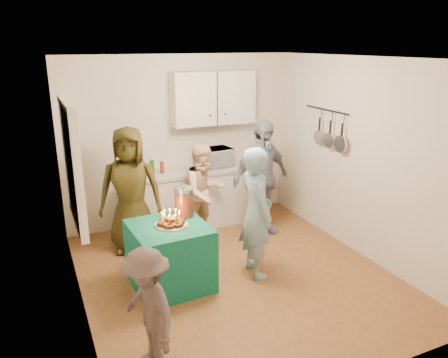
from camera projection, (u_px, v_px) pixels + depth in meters
name	position (u px, v px, depth m)	size (l,w,h in m)	color
floor	(236.00, 275.00, 5.41)	(4.00, 4.00, 0.00)	brown
ceiling	(238.00, 58.00, 4.63)	(4.00, 4.00, 0.00)	white
back_wall	(180.00, 141.00, 6.76)	(3.60, 3.60, 0.00)	silver
left_wall	(73.00, 197.00, 4.31)	(4.00, 4.00, 0.00)	silver
right_wall	(360.00, 158.00, 5.73)	(4.00, 4.00, 0.00)	silver
window_night	(70.00, 165.00, 4.51)	(0.04, 1.00, 1.20)	black
counter	(200.00, 198.00, 6.84)	(2.20, 0.58, 0.86)	white
countertop	(200.00, 170.00, 6.70)	(2.24, 0.62, 0.05)	beige
upper_cabinet	(213.00, 98.00, 6.63)	(1.30, 0.30, 0.80)	white
pot_rack	(324.00, 127.00, 6.22)	(0.12, 1.00, 0.60)	black
microwave	(215.00, 158.00, 6.75)	(0.52, 0.35, 0.29)	white
party_table	(170.00, 256.00, 5.09)	(0.85, 0.85, 0.76)	#0F6951
donut_cake	(171.00, 218.00, 4.96)	(0.38, 0.38, 0.18)	#381C0C
punch_jar	(184.00, 203.00, 5.20)	(0.22, 0.22, 0.34)	#B32E0E
man_birthday	(256.00, 213.00, 5.23)	(0.59, 0.39, 1.62)	#8EB5CF
woman_back_left	(130.00, 190.00, 5.84)	(0.84, 0.55, 1.73)	brown
woman_back_center	(204.00, 192.00, 6.23)	(0.69, 0.54, 1.42)	#FFAE85
woman_back_right	(261.00, 179.00, 6.35)	(1.01, 0.42, 1.72)	#0F1A34
child_near_left	(148.00, 309.00, 3.75)	(0.73, 0.42, 1.13)	#4F3F3F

